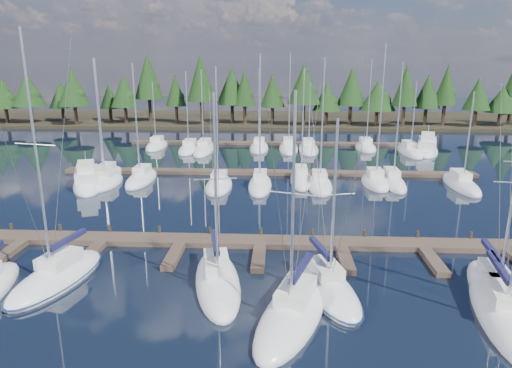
# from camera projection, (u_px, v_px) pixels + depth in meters

# --- Properties ---
(ground) EXTENTS (260.00, 260.00, 0.00)m
(ground) POSITION_uv_depth(u_px,v_px,m) (265.00, 198.00, 46.22)
(ground) COLOR black
(ground) RESTS_ON ground
(far_shore) EXTENTS (220.00, 30.00, 0.60)m
(far_shore) POSITION_uv_depth(u_px,v_px,m) (273.00, 119.00, 103.93)
(far_shore) COLOR black
(far_shore) RESTS_ON ground
(main_dock) EXTENTS (44.00, 6.13, 0.90)m
(main_dock) POSITION_uv_depth(u_px,v_px,m) (260.00, 245.00, 33.99)
(main_dock) COLOR #4E3D31
(main_dock) RESTS_ON ground
(back_docks) EXTENTS (50.00, 21.80, 0.40)m
(back_docks) POSITION_uv_depth(u_px,v_px,m) (269.00, 156.00, 65.03)
(back_docks) COLOR #4E3D31
(back_docks) RESTS_ON ground
(front_sailboat_1) EXTENTS (4.96, 9.04, 16.08)m
(front_sailboat_1) POSITION_uv_depth(u_px,v_px,m) (57.00, 276.00, 28.86)
(front_sailboat_1) COLOR silver
(front_sailboat_1) RESTS_ON ground
(front_sailboat_2) EXTENTS (4.49, 9.61, 12.65)m
(front_sailboat_2) POSITION_uv_depth(u_px,v_px,m) (218.00, 281.00, 28.30)
(front_sailboat_2) COLOR silver
(front_sailboat_2) RESTS_ON ground
(front_sailboat_3) EXTENTS (5.79, 10.04, 13.00)m
(front_sailboat_3) POSITION_uv_depth(u_px,v_px,m) (293.00, 312.00, 24.83)
(front_sailboat_3) COLOR silver
(front_sailboat_3) RESTS_ON ground
(front_sailboat_4) EXTENTS (4.96, 8.79, 11.32)m
(front_sailboat_4) POSITION_uv_depth(u_px,v_px,m) (327.00, 287.00, 27.54)
(front_sailboat_4) COLOR silver
(front_sailboat_4) RESTS_ON ground
(front_sailboat_5) EXTENTS (4.34, 10.27, 15.93)m
(front_sailboat_5) POSITION_uv_depth(u_px,v_px,m) (502.00, 313.00, 24.72)
(front_sailboat_5) COLOR silver
(front_sailboat_5) RESTS_ON ground
(front_sailboat_6) EXTENTS (3.63, 8.98, 12.93)m
(front_sailboat_6) POSITION_uv_depth(u_px,v_px,m) (495.00, 292.00, 26.94)
(front_sailboat_6) COLOR silver
(front_sailboat_6) RESTS_ON ground
(back_sailboat_rows) EXTENTS (43.04, 31.35, 15.96)m
(back_sailboat_rows) POSITION_uv_depth(u_px,v_px,m) (270.00, 163.00, 60.74)
(back_sailboat_rows) COLOR silver
(back_sailboat_rows) RESTS_ON ground
(motor_yacht_left) EXTENTS (6.24, 9.73, 4.63)m
(motor_yacht_left) POSITION_uv_depth(u_px,v_px,m) (88.00, 182.00, 50.23)
(motor_yacht_left) COLOR silver
(motor_yacht_left) RESTS_ON ground
(motor_yacht_right) EXTENTS (6.18, 10.47, 4.97)m
(motor_yacht_right) POSITION_uv_depth(u_px,v_px,m) (427.00, 149.00, 68.47)
(motor_yacht_right) COLOR silver
(motor_yacht_right) RESTS_ON ground
(tree_line) EXTENTS (185.19, 12.00, 14.28)m
(tree_line) POSITION_uv_depth(u_px,v_px,m) (272.00, 90.00, 92.57)
(tree_line) COLOR black
(tree_line) RESTS_ON far_shore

